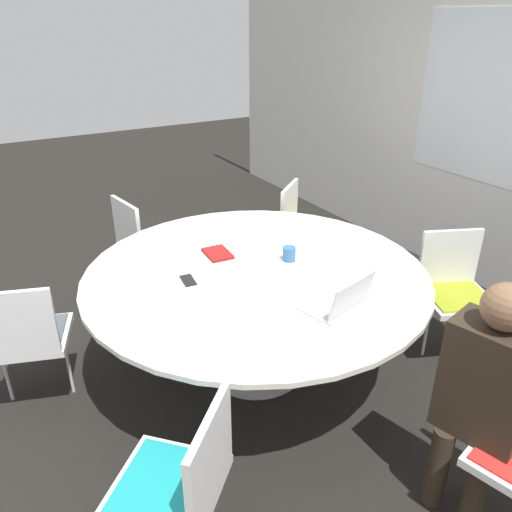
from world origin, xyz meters
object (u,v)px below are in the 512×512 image
object	(u,v)px
laptop	(340,302)
chair_1	(455,285)
person_0	(485,388)
handbag	(236,258)
chair_4	(25,334)
chair_5	(181,480)
coffee_cup	(289,254)
spiral_notebook	(218,253)
chair_2	(303,225)
chair_3	(143,239)
cell_phone	(188,280)

from	to	relation	value
laptop	chair_1	bearing A→B (deg)	173.11
chair_1	person_0	bearing A→B (deg)	67.01
laptop	handbag	bearing A→B (deg)	-115.84
chair_4	chair_5	xyz separation A→B (m)	(1.37, 0.37, 0.00)
chair_1	coffee_cup	world-z (taller)	chair_1
coffee_cup	spiral_notebook	bearing A→B (deg)	-130.60
chair_5	spiral_notebook	xyz separation A→B (m)	(-1.31, 0.83, 0.24)
chair_2	laptop	xyz separation A→B (m)	(1.52, -0.86, 0.28)
chair_3	laptop	distance (m)	2.01
chair_3	spiral_notebook	distance (m)	1.05
chair_1	chair_5	xyz separation A→B (m)	(0.51, -2.20, 0.00)
handbag	chair_3	bearing A→B (deg)	-92.49
chair_2	chair_5	bearing A→B (deg)	5.30
laptop	cell_phone	distance (m)	0.90
chair_1	laptop	bearing A→B (deg)	30.37
chair_1	chair_5	world-z (taller)	same
laptop	spiral_notebook	xyz separation A→B (m)	(-0.93, -0.25, -0.04)
chair_2	cell_phone	xyz separation A→B (m)	(0.81, -1.42, 0.23)
chair_5	coffee_cup	xyz separation A→B (m)	(-1.01, 1.19, 0.28)
chair_3	person_0	world-z (taller)	person_0
chair_1	handbag	world-z (taller)	chair_1
spiral_notebook	cell_phone	size ratio (longest dim) A/B	1.49
coffee_cup	handbag	distance (m)	1.46
chair_3	handbag	distance (m)	0.91
laptop	coffee_cup	world-z (taller)	laptop
chair_3	person_0	bearing A→B (deg)	3.57
chair_5	chair_3	bearing A→B (deg)	30.30
laptop	handbag	world-z (taller)	laptop
chair_5	laptop	bearing A→B (deg)	-24.74
cell_phone	person_0	bearing A→B (deg)	26.26
chair_5	cell_phone	size ratio (longest dim) A/B	5.76
chair_4	chair_1	bearing A→B (deg)	0.70
chair_3	handbag	xyz separation A→B (m)	(0.04, 0.84, -0.37)
chair_3	coffee_cup	distance (m)	1.44
coffee_cup	chair_1	bearing A→B (deg)	63.83
chair_4	laptop	world-z (taller)	laptop
chair_1	cell_phone	xyz separation A→B (m)	(-0.58, -1.68, 0.23)
chair_5	handbag	world-z (taller)	chair_5
coffee_cup	chair_5	bearing A→B (deg)	-49.72
chair_1	handbag	bearing A→B (deg)	-44.65
chair_1	laptop	xyz separation A→B (m)	(0.13, -1.12, 0.28)
chair_1	spiral_notebook	bearing A→B (deg)	-6.71
chair_3	chair_4	size ratio (longest dim) A/B	1.00
chair_1	chair_4	distance (m)	2.72
coffee_cup	cell_phone	size ratio (longest dim) A/B	0.61
chair_1	person_0	xyz separation A→B (m)	(0.90, -0.95, 0.19)
person_0	spiral_notebook	world-z (taller)	person_0
cell_phone	chair_5	bearing A→B (deg)	-25.82
chair_1	coffee_cup	size ratio (longest dim) A/B	9.42
laptop	chair_4	bearing A→B (deg)	-48.17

